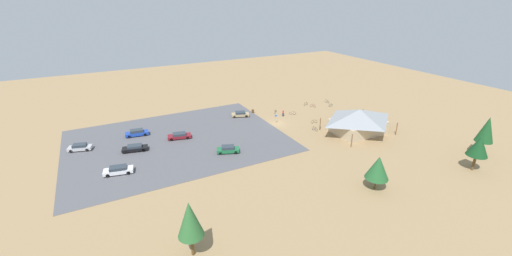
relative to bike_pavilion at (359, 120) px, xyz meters
The scene contains 25 objects.
ground 18.39m from the bike_pavilion, 44.76° to the right, with size 160.00×160.00×0.00m, color #9E7F56.
parking_lot_asphalt 39.16m from the bike_pavilion, 21.43° to the right, with size 43.39×33.22×0.05m, color #56565B.
bike_pavilion is the anchor object (origin of this frame).
trash_bin 26.59m from the bike_pavilion, 56.18° to the right, with size 0.60×0.60×0.90m, color brown.
lot_sign 18.63m from the bike_pavilion, 44.89° to the right, with size 0.56×0.08×2.20m.
pine_center 46.70m from the bike_pavilion, 22.66° to the left, with size 3.01×3.01×7.32m.
pine_midwest 22.41m from the bike_pavilion, 105.19° to the left, with size 3.34×3.34×6.36m.
pine_west 22.52m from the bike_pavilion, 52.66° to the left, with size 3.58×3.58×5.66m.
pine_east 22.91m from the bike_pavilion, 123.87° to the left, with size 3.06×3.06×7.72m.
bicycle_teal_yard_center 18.08m from the bike_pavilion, 111.31° to the right, with size 1.64×0.48×0.78m.
bicycle_orange_edge_north 20.91m from the bike_pavilion, 93.13° to the right, with size 1.68×0.68×0.84m.
bicycle_red_back_row 18.90m from the bike_pavilion, 96.01° to the right, with size 1.02×1.47×0.88m.
bicycle_black_front_row 21.58m from the bike_pavilion, 63.41° to the right, with size 1.31×1.26×0.93m.
bicycle_white_yard_front 17.52m from the bike_pavilion, 68.61° to the right, with size 1.58×0.73×0.85m.
bicycle_green_edge_south 21.31m from the bike_pavilion, 111.49° to the right, with size 0.48×1.67×0.88m.
bicycle_blue_yard_right 9.61m from the bike_pavilion, 33.68° to the right, with size 0.48×1.69×0.86m.
bicycle_yellow_near_sign 10.58m from the bike_pavilion, 60.73° to the right, with size 1.59×0.51×0.82m.
car_silver_inner_stall 57.56m from the bike_pavilion, 18.72° to the right, with size 4.57×2.87×1.34m.
car_tan_front_row 28.25m from the bike_pavilion, 48.21° to the right, with size 4.72×3.29×1.28m.
car_maroon_near_entry 38.86m from the bike_pavilion, 22.64° to the right, with size 5.09×2.89×1.26m.
car_black_by_curb 46.96m from the bike_pavilion, 16.38° to the right, with size 5.01×2.81×1.24m.
car_white_mid_lot 49.14m from the bike_pavilion, ahead, with size 5.02×2.74×1.34m.
car_green_back_corner 29.61m from the bike_pavilion, ahead, with size 4.63×3.24×1.38m.
car_blue_second_row 48.22m from the bike_pavilion, 25.39° to the right, with size 4.91×2.35×1.42m.
visitor_at_bikes 18.73m from the bike_pavilion, 60.62° to the right, with size 0.36×0.38×1.76m.
Camera 1 is at (36.85, 59.31, 27.94)m, focal length 22.17 mm.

